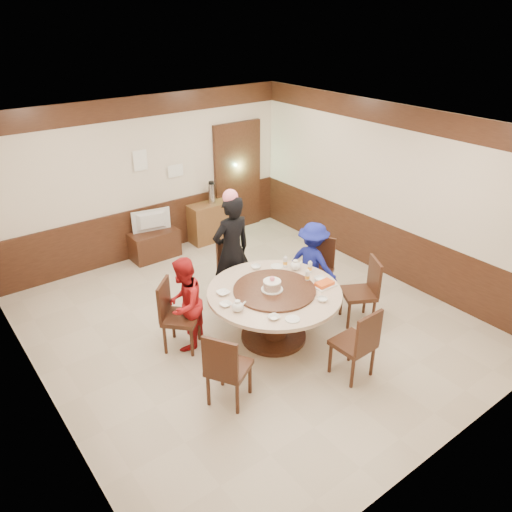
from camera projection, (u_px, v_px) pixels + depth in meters
room at (249, 257)px, 6.70m from camera, size 6.00×6.04×2.84m
banquet_table at (274, 305)px, 6.64m from camera, size 1.78×1.78×0.78m
chair_0 at (317, 280)px, 7.68m from camera, size 0.60×0.60×0.97m
chair_1 at (236, 279)px, 7.71m from camera, size 0.50×0.51×0.97m
chair_2 at (180, 327)px, 6.57m from camera, size 0.62×0.62×0.97m
chair_3 at (228, 379)px, 5.66m from camera, size 0.61×0.60×0.97m
chair_4 at (353, 354)px, 6.06m from camera, size 0.45×0.46×0.97m
chair_5 at (359, 302)px, 7.12m from camera, size 0.60×0.60×0.97m
person_standing at (232, 251)px, 7.32m from camera, size 0.63×0.42×1.73m
person_red at (184, 304)px, 6.45m from camera, size 0.79×0.78×1.29m
person_blue at (313, 263)px, 7.48m from camera, size 0.66×0.92×1.28m
birthday_cake at (272, 285)px, 6.48m from camera, size 0.29×0.29×0.20m
teapot_left at (238, 307)px, 6.08m from camera, size 0.17×0.15×0.13m
teapot_right at (295, 266)px, 7.04m from camera, size 0.17×0.15×0.13m
bowl_0 at (223, 293)px, 6.45m from camera, size 0.16×0.16×0.04m
bowl_1 at (322, 300)px, 6.31m from camera, size 0.13×0.13×0.04m
bowl_2 at (274, 317)px, 5.95m from camera, size 0.14×0.14×0.03m
bowl_3 at (320, 279)px, 6.77m from camera, size 0.15×0.15×0.05m
bowl_4 at (226, 305)px, 6.21m from camera, size 0.15×0.15×0.04m
bowl_5 at (256, 267)px, 7.08m from camera, size 0.14×0.14×0.04m
saucer_near at (293, 319)px, 5.94m from camera, size 0.18×0.18×0.01m
saucer_far at (277, 266)px, 7.14m from camera, size 0.18×0.18×0.01m
shrimp_platter at (324, 284)px, 6.63m from camera, size 0.30×0.20×0.06m
bottle_0 at (307, 276)px, 6.72m from camera, size 0.06×0.06×0.16m
bottle_1 at (310, 267)px, 6.95m from camera, size 0.06×0.06×0.16m
bottle_2 at (285, 262)px, 7.09m from camera, size 0.06×0.06×0.16m
tv_stand at (155, 244)px, 8.96m from camera, size 0.85×0.45×0.50m
television at (152, 222)px, 8.76m from camera, size 0.69×0.21×0.39m
side_cabinet at (210, 222)px, 9.57m from camera, size 0.80×0.40×0.75m
thermos at (212, 193)px, 9.35m from camera, size 0.15×0.15×0.38m
notice_left at (140, 160)px, 8.42m from camera, size 0.25×0.00×0.35m
notice_right at (176, 171)px, 8.91m from camera, size 0.30×0.00×0.22m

